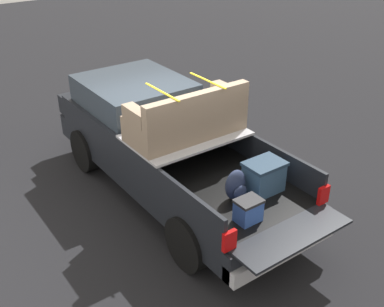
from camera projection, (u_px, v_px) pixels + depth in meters
name	position (u px, v px, depth m)	size (l,w,h in m)	color
ground_plane	(173.00, 193.00, 8.67)	(40.00, 40.00, 0.00)	black
pickup_truck	(161.00, 140.00, 8.47)	(6.05, 2.06, 2.23)	black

